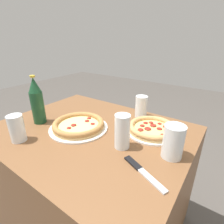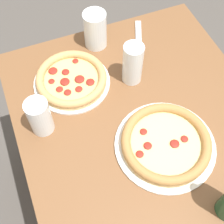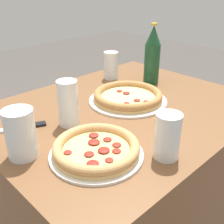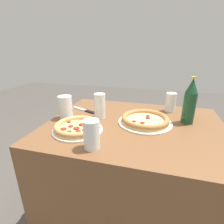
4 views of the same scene
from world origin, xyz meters
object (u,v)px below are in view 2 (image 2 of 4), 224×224
Objects in this scene: pizza_salami at (166,143)px; glass_orange_juice at (95,31)px; pizza_margherita at (71,79)px; glass_red_wine at (40,118)px; glass_mango_juice at (133,65)px; knife at (139,42)px.

glass_orange_juice reaches higher than pizza_salami.
glass_red_wine is (0.13, -0.14, 0.04)m from pizza_margherita.
glass_mango_juice is (0.20, 0.06, 0.00)m from glass_orange_juice.
knife is (-0.42, 0.10, -0.02)m from pizza_salami.
glass_orange_juice is at bearing -163.62° from glass_mango_juice.
pizza_salami is at bearing 29.70° from pizza_margherita.
glass_orange_juice is 1.07× the size of glass_red_wine.
pizza_margherita is at bearing -150.30° from pizza_salami.
pizza_salami reaches higher than pizza_margherita.
pizza_margherita is 0.21m from glass_mango_juice.
pizza_margherita is 1.87× the size of glass_orange_juice.
pizza_salami is 0.43m from knife.
pizza_salami is 1.54× the size of knife.
knife is at bearing 166.49° from pizza_salami.
glass_red_wine is 0.65× the size of knife.
glass_mango_juice reaches higher than pizza_margherita.
pizza_margherita is 0.21m from glass_orange_juice.
glass_orange_juice is (-0.14, 0.14, 0.04)m from pizza_margherita.
knife is at bearing 117.38° from glass_red_wine.
glass_mango_juice is (-0.28, 0.01, 0.05)m from pizza_salami.
glass_orange_juice is 0.39m from glass_red_wine.
pizza_margherita is at bearing -73.16° from knife.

